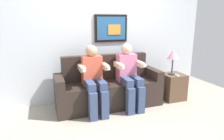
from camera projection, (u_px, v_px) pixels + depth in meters
ground_plane at (115, 113)px, 3.36m from camera, size 5.51×5.51×0.00m
back_wall_assembly at (101, 31)px, 3.75m from camera, size 4.24×0.10×2.60m
couch at (109, 89)px, 3.58m from camera, size 1.84×0.58×0.90m
person_on_left at (94, 77)px, 3.26m from camera, size 0.46×0.56×1.11m
person_on_right at (129, 74)px, 3.46m from camera, size 0.46×0.56×1.11m
side_table_right at (173, 86)px, 3.91m from camera, size 0.40×0.40×0.50m
table_lamp at (173, 56)px, 3.75m from camera, size 0.22×0.22×0.46m
spare_remote_on_table at (176, 75)px, 3.74m from camera, size 0.04×0.13×0.02m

